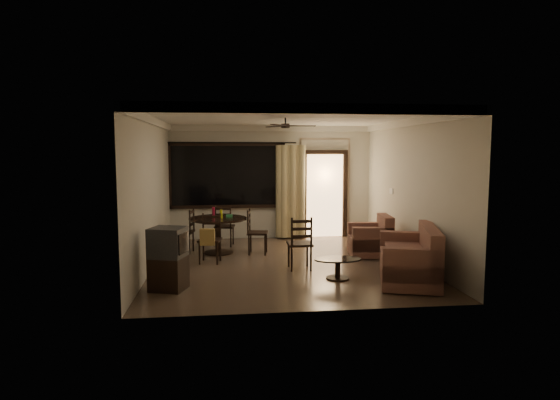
{
  "coord_description": "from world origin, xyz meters",
  "views": [
    {
      "loc": [
        -1.12,
        -8.84,
        2.18
      ],
      "look_at": [
        -0.08,
        0.2,
        1.22
      ],
      "focal_mm": 30.0,
      "sensor_mm": 36.0,
      "label": 1
    }
  ],
  "objects": [
    {
      "name": "side_chair",
      "position": [
        0.21,
        -0.46,
        0.29
      ],
      "size": [
        0.44,
        0.44,
        0.99
      ],
      "rotation": [
        0.0,
        0.0,
        3.16
      ],
      "color": "black",
      "rests_on": "ground"
    },
    {
      "name": "dining_chair_south",
      "position": [
        -1.45,
        0.23,
        0.31
      ],
      "size": [
        0.49,
        0.53,
        0.95
      ],
      "rotation": [
        0.0,
        0.0,
        -0.17
      ],
      "color": "black",
      "rests_on": "ground"
    },
    {
      "name": "dining_table",
      "position": [
        -1.31,
        1.07,
        0.6
      ],
      "size": [
        1.22,
        1.22,
        0.98
      ],
      "rotation": [
        0.0,
        0.0,
        -0.17
      ],
      "color": "black",
      "rests_on": "ground"
    },
    {
      "name": "dining_chair_west",
      "position": [
        -2.04,
        1.22,
        0.28
      ],
      "size": [
        0.49,
        0.49,
        0.95
      ],
      "rotation": [
        0.0,
        0.0,
        -1.74
      ],
      "color": "black",
      "rests_on": "ground"
    },
    {
      "name": "dining_chair_north",
      "position": [
        -1.17,
        1.85,
        0.28
      ],
      "size": [
        0.49,
        0.49,
        0.95
      ],
      "rotation": [
        0.0,
        0.0,
        2.97
      ],
      "color": "black",
      "rests_on": "ground"
    },
    {
      "name": "ground",
      "position": [
        0.0,
        0.0,
        0.0
      ],
      "size": [
        5.5,
        5.5,
        0.0
      ],
      "primitive_type": "plane",
      "color": "#7F6651",
      "rests_on": "ground"
    },
    {
      "name": "room_shell",
      "position": [
        0.59,
        1.77,
        1.83
      ],
      "size": [
        5.5,
        6.7,
        5.5
      ],
      "color": "beige",
      "rests_on": "ground"
    },
    {
      "name": "tv_cabinet",
      "position": [
        -2.04,
        -1.49,
        0.5
      ],
      "size": [
        0.63,
        0.6,
        0.99
      ],
      "rotation": [
        0.0,
        0.0,
        -0.31
      ],
      "color": "black",
      "rests_on": "ground"
    },
    {
      "name": "armchair",
      "position": [
        1.89,
        0.46,
        0.34
      ],
      "size": [
        0.92,
        0.92,
        0.83
      ],
      "rotation": [
        0.0,
        0.0,
        -0.12
      ],
      "color": "#4F2625",
      "rests_on": "ground"
    },
    {
      "name": "coffee_table",
      "position": [
        0.75,
        -1.19,
        0.24
      ],
      "size": [
        0.81,
        0.48,
        0.35
      ],
      "rotation": [
        0.0,
        0.0,
        0.34
      ],
      "color": "black",
      "rests_on": "ground"
    },
    {
      "name": "dining_chair_east",
      "position": [
        -0.48,
        0.93,
        0.28
      ],
      "size": [
        0.49,
        0.49,
        0.95
      ],
      "rotation": [
        0.0,
        0.0,
        1.4
      ],
      "color": "black",
      "rests_on": "ground"
    },
    {
      "name": "sofa",
      "position": [
        1.97,
        -1.46,
        0.36
      ],
      "size": [
        1.36,
        1.88,
        0.9
      ],
      "rotation": [
        0.0,
        0.0,
        -0.3
      ],
      "color": "#4F2625",
      "rests_on": "ground"
    }
  ]
}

